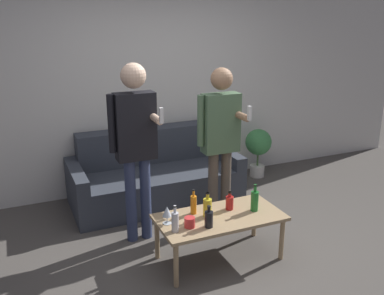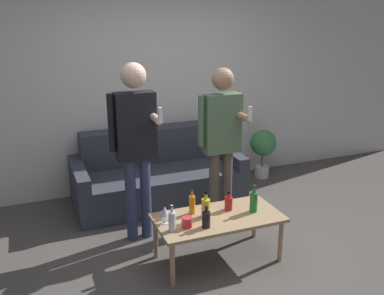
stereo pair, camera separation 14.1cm
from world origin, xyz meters
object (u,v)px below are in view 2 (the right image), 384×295
person_standing_left (135,137)px  person_standing_right (221,134)px  couch (157,176)px  bottle_orange (229,203)px  coffee_table (218,221)px

person_standing_left → person_standing_right: bearing=-0.5°
person_standing_right → couch: bearing=117.0°
bottle_orange → person_standing_right: (0.18, 0.56, 0.50)m
person_standing_left → person_standing_right: person_standing_left is taller
coffee_table → bottle_orange: 0.21m
coffee_table → person_standing_right: person_standing_right is taller
person_standing_left → person_standing_right: (0.89, -0.01, -0.06)m
coffee_table → person_standing_right: 0.95m
bottle_orange → person_standing_left: bearing=141.7°
coffee_table → person_standing_left: size_ratio=0.65×
couch → person_standing_right: size_ratio=1.18×
couch → coffee_table: (0.12, -1.51, 0.10)m
bottle_orange → person_standing_left: 1.07m
bottle_orange → person_standing_left: person_standing_left is taller
couch → person_standing_right: 1.21m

